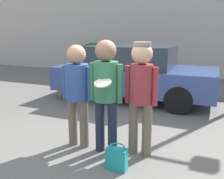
{
  "coord_description": "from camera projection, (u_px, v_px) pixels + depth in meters",
  "views": [
    {
      "loc": [
        1.66,
        -3.37,
        1.91
      ],
      "look_at": [
        0.13,
        0.32,
        0.99
      ],
      "focal_mm": 40.0,
      "sensor_mm": 36.0,
      "label": 1
    }
  ],
  "objects": [
    {
      "name": "ground_plane",
      "position": [
        97.0,
        152.0,
        4.08
      ],
      "size": [
        56.0,
        56.0,
        0.0
      ],
      "primitive_type": "plane",
      "color": "#66635E"
    },
    {
      "name": "parked_car_near",
      "position": [
        134.0,
        73.0,
        7.15
      ],
      "size": [
        4.47,
        1.96,
        1.55
      ],
      "color": "#334784",
      "rests_on": "ground"
    },
    {
      "name": "storefront_building",
      "position": [
        177.0,
        28.0,
        10.81
      ],
      "size": [
        24.0,
        0.22,
        4.18
      ],
      "color": "beige",
      "rests_on": "ground"
    },
    {
      "name": "handbag",
      "position": [
        117.0,
        158.0,
        3.53
      ],
      "size": [
        0.3,
        0.23,
        0.36
      ],
      "color": "teal",
      "rests_on": "ground"
    },
    {
      "name": "person_middle_with_frisbee",
      "position": [
        106.0,
        86.0,
        3.86
      ],
      "size": [
        0.55,
        0.58,
        1.8
      ],
      "color": "#1E2338",
      "rests_on": "ground"
    },
    {
      "name": "person_left",
      "position": [
        77.0,
        87.0,
        4.09
      ],
      "size": [
        0.56,
        0.39,
        1.72
      ],
      "color": "#665B4C",
      "rests_on": "ground"
    },
    {
      "name": "shrub",
      "position": [
        93.0,
        58.0,
        11.67
      ],
      "size": [
        1.45,
        1.45,
        1.45
      ],
      "color": "#285B2D",
      "rests_on": "ground"
    },
    {
      "name": "person_right",
      "position": [
        141.0,
        89.0,
        3.78
      ],
      "size": [
        0.51,
        0.34,
        1.78
      ],
      "color": "#665B4C",
      "rests_on": "ground"
    }
  ]
}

